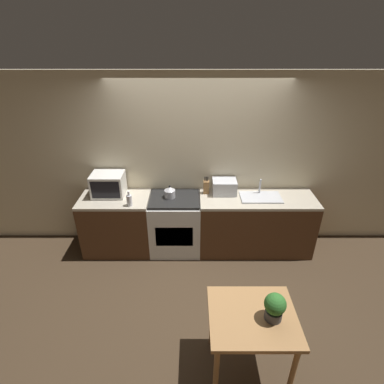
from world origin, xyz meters
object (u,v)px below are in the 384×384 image
object	(u,v)px
toaster_oven	(224,187)
kettle	(169,192)
bottle	(129,200)
stove_range	(175,224)
microwave	(108,184)
dining_table	(251,324)

from	to	relation	value
toaster_oven	kettle	bearing A→B (deg)	-171.00
kettle	bottle	world-z (taller)	bottle
stove_range	kettle	distance (m)	0.54
stove_range	microwave	world-z (taller)	microwave
kettle	dining_table	size ratio (longest dim) A/B	0.24
stove_range	dining_table	world-z (taller)	stove_range
toaster_oven	bottle	bearing A→B (deg)	-164.72
kettle	bottle	bearing A→B (deg)	-156.10
stove_range	kettle	xyz separation A→B (m)	(-0.07, 0.02, 0.53)
toaster_oven	dining_table	distance (m)	2.11
toaster_oven	dining_table	xyz separation A→B (m)	(0.07, -2.09, -0.34)
bottle	toaster_oven	bearing A→B (deg)	15.28
bottle	dining_table	distance (m)	2.25
microwave	kettle	bearing A→B (deg)	-5.20
stove_range	kettle	bearing A→B (deg)	160.47
kettle	microwave	distance (m)	0.90
kettle	toaster_oven	xyz separation A→B (m)	(0.80, 0.13, 0.02)
stove_range	bottle	xyz separation A→B (m)	(-0.61, -0.22, 0.54)
bottle	dining_table	bearing A→B (deg)	-50.68
microwave	dining_table	world-z (taller)	microwave
stove_range	bottle	bearing A→B (deg)	-160.37
kettle	dining_table	world-z (taller)	kettle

